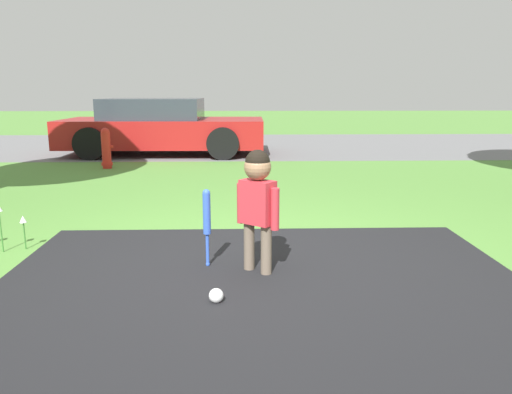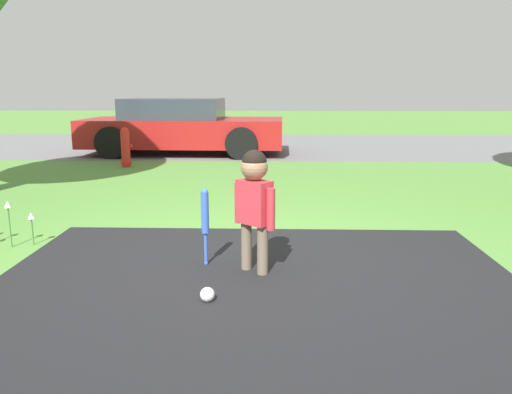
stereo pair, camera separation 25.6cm
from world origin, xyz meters
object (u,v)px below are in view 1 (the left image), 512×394
Objects in this scene: baseball_bat at (207,217)px; fire_hydrant at (106,149)px; child at (258,194)px; parked_car at (162,127)px; sports_ball at (216,296)px.

fire_hydrant is (-2.16, 5.21, -0.06)m from baseball_bat.
child is 7.60m from parked_car.
fire_hydrant is at bearing 155.22° from child.
child reaches higher than sports_ball.
child is 1.51× the size of baseball_bat.
fire_hydrant is (-2.55, 5.35, -0.27)m from child.
sports_ball is at bearing -81.88° from baseball_bat.
child is 0.86m from sports_ball.
parked_car is (0.69, 2.02, 0.23)m from fire_hydrant.
sports_ball is 8.12m from parked_car.
baseball_bat is 6.40× the size of sports_ball.
parked_car is (-1.47, 7.23, 0.17)m from baseball_bat.
parked_car is (-1.57, 7.94, 0.54)m from sports_ball.
child is 0.47m from baseball_bat.
parked_car is at bearing 143.87° from child.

